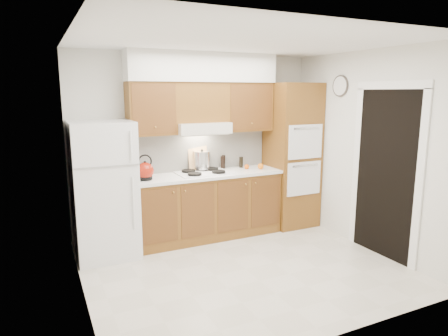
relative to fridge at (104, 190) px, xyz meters
name	(u,v)px	position (x,y,z in m)	size (l,w,h in m)	color
floor	(245,269)	(1.41, -1.14, -0.86)	(3.60, 3.60, 0.00)	beige
ceiling	(248,41)	(1.41, -1.14, 1.74)	(3.60, 3.60, 0.00)	white
wall_back	(197,145)	(1.41, 0.36, 0.44)	(3.60, 0.02, 2.60)	silver
wall_left	(78,175)	(-0.40, -1.14, 0.44)	(0.02, 3.00, 2.60)	silver
wall_right	(366,151)	(3.21, -1.14, 0.44)	(0.02, 3.00, 2.60)	silver
fridge	(104,190)	(0.00, 0.00, 0.00)	(0.75, 0.72, 1.72)	white
base_cabinets	(207,206)	(1.43, 0.06, -0.41)	(2.11, 0.60, 0.90)	brown
countertop	(207,175)	(1.43, 0.05, 0.06)	(2.13, 0.62, 0.04)	white
backsplash	(199,151)	(1.43, 0.34, 0.36)	(2.11, 0.03, 0.56)	white
oven_cabinet	(292,155)	(2.85, 0.03, 0.24)	(0.70, 0.65, 2.20)	brown
upper_cab_left	(151,109)	(0.69, 0.19, 0.99)	(0.63, 0.33, 0.70)	brown
upper_cab_right	(246,107)	(2.12, 0.19, 0.99)	(0.73, 0.33, 0.70)	brown
range_hood	(201,128)	(1.38, 0.13, 0.71)	(0.75, 0.45, 0.15)	silver
upper_cab_over_hood	(199,102)	(1.38, 0.19, 1.06)	(0.75, 0.33, 0.55)	brown
soffit	(203,67)	(1.43, 0.18, 1.54)	(2.13, 0.36, 0.40)	silver
cooktop	(204,173)	(1.38, 0.07, 0.09)	(0.74, 0.50, 0.01)	white
doorway	(385,175)	(3.19, -1.49, 0.19)	(0.02, 0.90, 2.10)	black
wall_clock	(340,86)	(3.19, -0.59, 1.29)	(0.30, 0.30, 0.02)	#3F3833
kettle	(145,171)	(0.53, -0.01, 0.20)	(0.22, 0.22, 0.22)	maroon
cutting_board	(198,157)	(1.39, 0.31, 0.28)	(0.29, 0.02, 0.39)	tan
stock_pot	(202,160)	(1.43, 0.25, 0.23)	(0.24, 0.24, 0.25)	silver
condiment_a	(223,162)	(1.81, 0.31, 0.18)	(0.05, 0.05, 0.20)	black
condiment_b	(223,162)	(1.77, 0.26, 0.17)	(0.06, 0.06, 0.19)	black
condiment_c	(241,162)	(2.06, 0.23, 0.16)	(0.06, 0.06, 0.16)	black
orange_near	(261,166)	(2.26, -0.02, 0.12)	(0.09, 0.09, 0.09)	orange
orange_far	(247,167)	(2.08, 0.08, 0.12)	(0.07, 0.07, 0.07)	#E6470C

